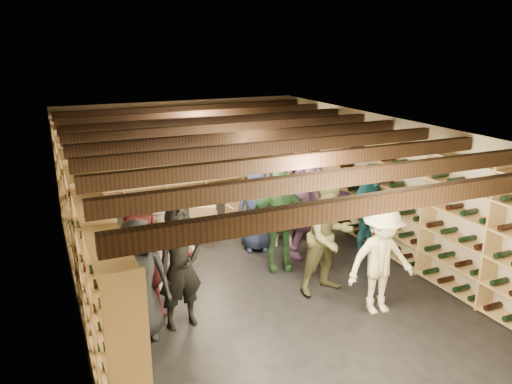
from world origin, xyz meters
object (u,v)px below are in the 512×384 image
Objects in this scene: crate_stack_left at (240,213)px; person_10 at (279,220)px; person_3 at (381,260)px; person_9 at (164,244)px; person_0 at (139,280)px; person_11 at (308,204)px; person_2 at (329,237)px; person_4 at (368,210)px; person_7 at (285,207)px; person_5 at (142,260)px; person_1 at (180,268)px; crate_loose at (270,231)px; person_6 at (256,210)px; person_12 at (282,190)px; crate_stack_right at (204,221)px.

crate_stack_left is 0.39× the size of person_10.
person_3 is 3.17m from person_9.
person_0 is 3.54m from person_11.
person_0 is 2.84m from person_2.
person_4 is (1.04, 1.74, 0.05)m from person_3.
person_2 is at bearing -72.31° from person_7.
person_4 is 4.10m from person_5.
person_2 is at bearing -29.30° from person_9.
person_11 reaches higher than person_5.
person_1 reaches higher than person_9.
person_9 reaches higher than person_7.
crate_loose is 0.33× the size of person_6.
crate_loose is 0.31× the size of person_0.
person_4 reaches higher than crate_stack_left.
person_9 is at bearing 159.35° from person_4.
person_3 is 2.15m from person_11.
person_3 is at bearing -11.32° from person_5.
person_7 is at bearing 29.30° from person_1.
person_12 reaches higher than person_6.
person_9 is at bearing -123.81° from crate_stack_right.
crate_stack_left is 0.41× the size of person_1.
person_11 is at bearing -20.30° from person_6.
person_5 is at bearing -145.58° from crate_loose.
person_2 is at bearing -59.80° from person_10.
crate_stack_right is 1.22m from person_6.
person_11 reaches higher than person_12.
person_1 is 0.89× the size of person_11.
crate_loose is 0.28× the size of person_12.
person_7 is (1.26, -0.96, 0.42)m from crate_stack_right.
crate_loose is at bearing 48.49° from person_0.
person_10 is (1.96, 1.06, 0.03)m from person_1.
person_1 reaches higher than person_6.
person_5 is at bearing -134.14° from crate_stack_left.
person_5 is at bearing -124.84° from crate_stack_right.
person_1 is at bearing -120.43° from person_12.
person_2 is at bearing -165.17° from person_4.
crate_stack_right is 1.33m from crate_loose.
person_2 reaches higher than person_10.
person_9 reaches higher than crate_stack_right.
person_0 is 0.55m from person_5.
person_5 is (-1.64, -2.35, 0.47)m from crate_stack_right.
crate_stack_left is 3.72m from person_1.
person_4 is 1.49m from person_7.
person_10 reaches higher than person_4.
person_2 reaches higher than crate_loose.
person_3 is at bearing -58.71° from person_6.
person_4 is at bearing -37.63° from crate_stack_right.
person_1 is at bearing 12.67° from person_0.
person_2 reaches higher than person_6.
crate_loose is 2.05m from person_4.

